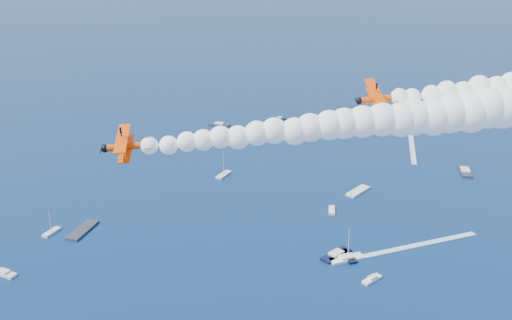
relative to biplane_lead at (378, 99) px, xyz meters
The scene contains 5 objects.
biplane_lead is the anchor object (origin of this frame).
biplane_trail 37.68m from the biplane_lead, 135.51° to the right, with size 7.35×8.25×4.97m, color #FF4805, non-canonical shape.
smoke_trail_trail 8.27m from the biplane_lead, 112.99° to the right, with size 48.89×40.62×10.99m, color white, non-canonical shape.
spectator_boats 94.09m from the biplane_lead, 112.27° to the left, with size 198.19×181.52×0.70m.
boat_wakes 125.31m from the biplane_lead, 104.23° to the left, with size 50.55×109.44×0.04m.
Camera 1 is at (52.59, -43.94, 85.42)m, focal length 41.56 mm.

